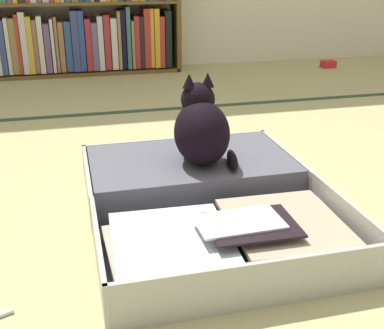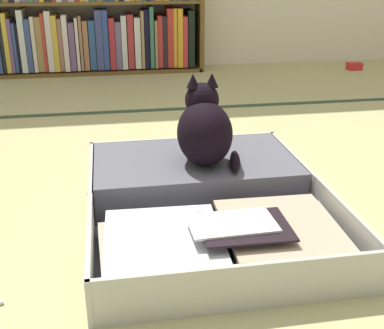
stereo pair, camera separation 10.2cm
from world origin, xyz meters
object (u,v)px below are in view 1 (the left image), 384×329
Objects in this scene: small_red_pouch at (328,64)px; open_suitcase at (203,196)px; bookshelf at (71,7)px; black_cat at (201,129)px.

open_suitcase is at bearing -127.16° from small_red_pouch.
small_red_pouch is (1.79, -0.22, -0.42)m from bookshelf.
black_cat is at bearing -128.43° from small_red_pouch.
bookshelf is 14.21× the size of small_red_pouch.
bookshelf is at bearing 98.17° from open_suitcase.
black_cat is at bearing 78.82° from open_suitcase.
open_suitcase reaches higher than small_red_pouch.
bookshelf reaches higher than black_cat.
bookshelf is 4.99× the size of black_cat.
bookshelf is 2.23m from open_suitcase.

